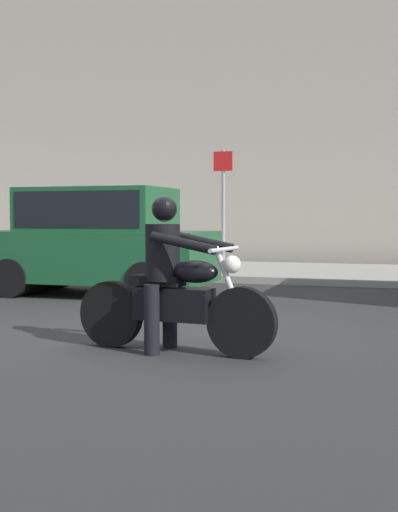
{
  "coord_description": "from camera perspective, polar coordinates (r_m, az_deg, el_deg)",
  "views": [
    {
      "loc": [
        2.69,
        -7.19,
        1.33
      ],
      "look_at": [
        0.36,
        -0.03,
        0.89
      ],
      "focal_mm": 47.91,
      "sensor_mm": 36.0,
      "label": 1
    }
  ],
  "objects": [
    {
      "name": "sidewalk_slab",
      "position": [
        15.48,
        7.98,
        -1.36
      ],
      "size": [
        40.0,
        4.4,
        0.14
      ],
      "primitive_type": "cube",
      "color": "#99968E",
      "rests_on": "ground_plane"
    },
    {
      "name": "motorcycle_with_rider_black_leather",
      "position": [
        6.66,
        -2.21,
        -2.7
      ],
      "size": [
        2.08,
        0.7,
        1.53
      ],
      "color": "black",
      "rests_on": "ground_plane"
    },
    {
      "name": "street_sign_post",
      "position": [
        15.51,
        2.03,
        4.91
      ],
      "size": [
        0.44,
        0.08,
        2.68
      ],
      "color": "gray",
      "rests_on": "sidewalk_slab"
    },
    {
      "name": "parked_hatchback_forest_green",
      "position": [
        11.61,
        -8.43,
        1.35
      ],
      "size": [
        3.84,
        1.76,
        1.8
      ],
      "color": "#164C28",
      "rests_on": "ground_plane"
    },
    {
      "name": "ground_plane",
      "position": [
        7.79,
        -2.45,
        -6.48
      ],
      "size": [
        80.0,
        80.0,
        0.0
      ],
      "primitive_type": "plane",
      "color": "#2C2C2C"
    }
  ]
}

